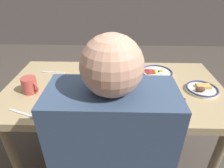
{
  "coord_description": "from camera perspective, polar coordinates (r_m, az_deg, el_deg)",
  "views": [
    {
      "loc": [
        -0.02,
        1.1,
        1.43
      ],
      "look_at": [
        0.02,
        0.02,
        0.78
      ],
      "focal_mm": 30.44,
      "sensor_mm": 36.0,
      "label": 1
    }
  ],
  "objects": [
    {
      "name": "cell_phone",
      "position": [
        1.21,
        17.76,
        -4.55
      ],
      "size": [
        0.16,
        0.11,
        0.01
      ],
      "primitive_type": "cube",
      "rotation": [
        0.0,
        0.0,
        -0.32
      ],
      "color": "black",
      "rests_on": "dining_table"
    },
    {
      "name": "plate_center_pancakes",
      "position": [
        1.48,
        13.24,
        3.4
      ],
      "size": [
        0.24,
        0.24,
        0.04
      ],
      "color": "silver",
      "rests_on": "dining_table"
    },
    {
      "name": "fork_near",
      "position": [
        1.54,
        -17.25,
        3.41
      ],
      "size": [
        0.18,
        0.03,
        0.01
      ],
      "color": "silver",
      "rests_on": "dining_table"
    },
    {
      "name": "plate_far_side",
      "position": [
        1.29,
        4.38,
        0.07
      ],
      "size": [
        0.23,
        0.23,
        0.05
      ],
      "color": "white",
      "rests_on": "dining_table"
    },
    {
      "name": "ground_plane",
      "position": [
        1.8,
        0.53,
        -21.56
      ],
      "size": [
        6.0,
        6.0,
        0.0
      ],
      "primitive_type": "plane",
      "color": "#48413A"
    },
    {
      "name": "plate_far_companion",
      "position": [
        1.14,
        -6.83,
        -4.16
      ],
      "size": [
        0.23,
        0.23,
        0.1
      ],
      "color": "silver",
      "rests_on": "dining_table"
    },
    {
      "name": "tea_spoon",
      "position": [
        1.14,
        -24.11,
        -8.41
      ],
      "size": [
        0.19,
        0.08,
        0.01
      ],
      "color": "silver",
      "rests_on": "dining_table"
    },
    {
      "name": "dining_table",
      "position": [
        1.33,
        0.67,
        -3.44
      ],
      "size": [
        1.47,
        0.79,
        0.75
      ],
      "color": "tan",
      "rests_on": "ground_plane"
    },
    {
      "name": "coffee_mug",
      "position": [
        1.31,
        -23.46,
        -0.26
      ],
      "size": [
        0.12,
        0.09,
        0.1
      ],
      "color": "#BF4C47",
      "rests_on": "dining_table"
    },
    {
      "name": "plate_near_main",
      "position": [
        1.36,
        25.35,
        -1.37
      ],
      "size": [
        0.2,
        0.2,
        0.05
      ],
      "color": "white",
      "rests_on": "dining_table"
    },
    {
      "name": "drinking_glass",
      "position": [
        1.41,
        -4.3,
        4.83
      ],
      "size": [
        0.08,
        0.08,
        0.13
      ],
      "color": "silver",
      "rests_on": "dining_table"
    }
  ]
}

